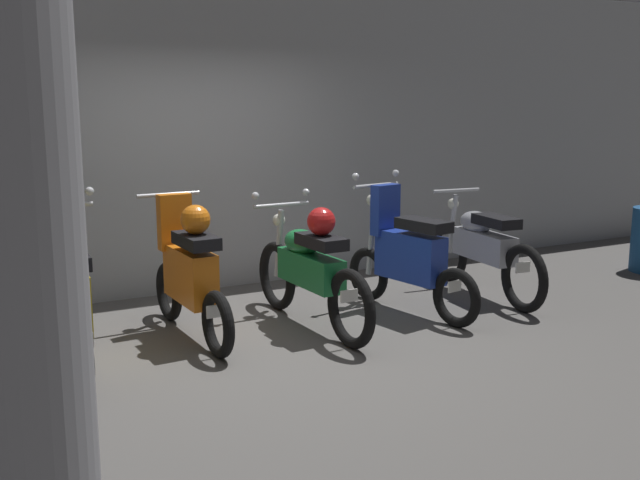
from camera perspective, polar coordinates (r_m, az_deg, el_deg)
name	(u,v)px	position (r m, az deg, el deg)	size (l,w,h in m)	color
ground_plane	(269,343)	(6.21, -3.93, -7.83)	(80.00, 80.00, 0.00)	#565451
back_wall	(184,133)	(7.80, -10.35, 8.05)	(16.00, 0.30, 3.26)	#9EA0A3
motorbike_slot_1	(68,297)	(5.84, -18.68, -4.16)	(0.59, 1.68, 1.29)	black
motorbike_slot_2	(189,271)	(6.29, -9.96, -2.35)	(0.56, 1.68, 1.18)	black
motorbike_slot_3	(310,268)	(6.48, -0.77, -2.14)	(0.59, 1.95, 1.15)	black
motorbike_slot_4	(407,257)	(6.98, 6.66, -1.28)	(0.58, 1.67, 1.29)	black
motorbike_slot_5	(483,248)	(7.71, 12.33, -0.59)	(0.56, 1.95, 1.03)	black
support_pillar	(13,216)	(2.45, -22.41, 1.73)	(0.42, 0.42, 3.26)	gray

